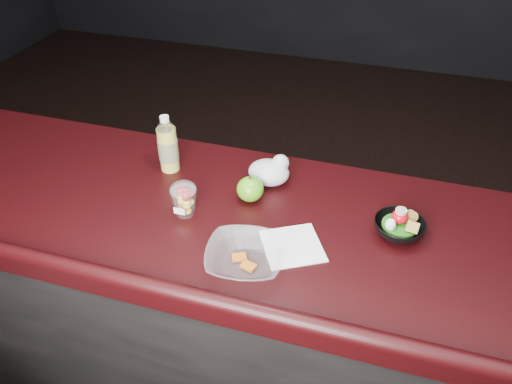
# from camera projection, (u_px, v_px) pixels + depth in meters

# --- Properties ---
(counter) EXTENTS (4.06, 0.71, 1.02)m
(counter) POSITION_uv_depth(u_px,v_px,m) (264.00, 326.00, 1.80)
(counter) COLOR black
(counter) RESTS_ON ground
(lemonade_bottle) EXTENTS (0.07, 0.07, 0.20)m
(lemonade_bottle) POSITION_uv_depth(u_px,v_px,m) (168.00, 148.00, 1.66)
(lemonade_bottle) COLOR gold
(lemonade_bottle) RESTS_ON counter
(fruit_cup) EXTENTS (0.08, 0.08, 0.11)m
(fruit_cup) POSITION_uv_depth(u_px,v_px,m) (184.00, 198.00, 1.48)
(fruit_cup) COLOR white
(fruit_cup) RESTS_ON counter
(green_apple) EXTENTS (0.09, 0.09, 0.09)m
(green_apple) POSITION_uv_depth(u_px,v_px,m) (250.00, 189.00, 1.55)
(green_apple) COLOR #2F870F
(green_apple) RESTS_ON counter
(plastic_bag) EXTENTS (0.14, 0.11, 0.10)m
(plastic_bag) POSITION_uv_depth(u_px,v_px,m) (270.00, 171.00, 1.62)
(plastic_bag) COLOR silver
(plastic_bag) RESTS_ON counter
(snack_bowl) EXTENTS (0.17, 0.17, 0.08)m
(snack_bowl) POSITION_uv_depth(u_px,v_px,m) (399.00, 227.00, 1.43)
(snack_bowl) COLOR black
(snack_bowl) RESTS_ON counter
(takeout_bowl) EXTENTS (0.24, 0.24, 0.05)m
(takeout_bowl) POSITION_uv_depth(u_px,v_px,m) (245.00, 257.00, 1.33)
(takeout_bowl) COLOR silver
(takeout_bowl) RESTS_ON counter
(paper_napkin) EXTENTS (0.22, 0.22, 0.00)m
(paper_napkin) POSITION_uv_depth(u_px,v_px,m) (292.00, 246.00, 1.40)
(paper_napkin) COLOR white
(paper_napkin) RESTS_ON counter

